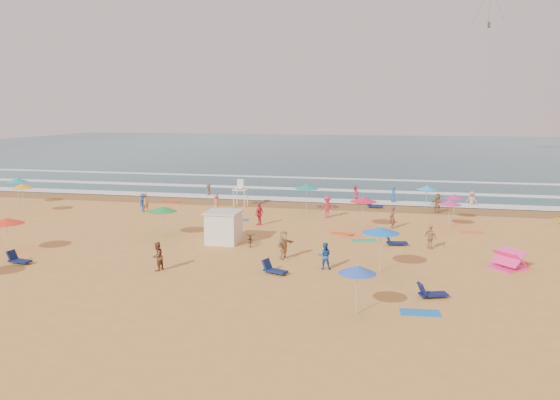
# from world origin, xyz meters

# --- Properties ---
(ground) EXTENTS (220.00, 220.00, 0.00)m
(ground) POSITION_xyz_m (0.00, 0.00, 0.00)
(ground) COLOR gold
(ground) RESTS_ON ground
(ocean) EXTENTS (220.00, 140.00, 0.18)m
(ocean) POSITION_xyz_m (0.00, 84.00, 0.00)
(ocean) COLOR #0C4756
(ocean) RESTS_ON ground
(wet_sand) EXTENTS (220.00, 220.00, 0.00)m
(wet_sand) POSITION_xyz_m (0.00, 12.50, 0.01)
(wet_sand) COLOR olive
(wet_sand) RESTS_ON ground
(surf_foam) EXTENTS (200.00, 18.70, 0.05)m
(surf_foam) POSITION_xyz_m (0.00, 21.32, 0.10)
(surf_foam) COLOR white
(surf_foam) RESTS_ON ground
(cabana) EXTENTS (2.00, 2.00, 2.00)m
(cabana) POSITION_xyz_m (-4.09, -2.82, 1.00)
(cabana) COLOR white
(cabana) RESTS_ON ground
(cabana_roof) EXTENTS (2.20, 2.20, 0.12)m
(cabana_roof) POSITION_xyz_m (-4.09, -2.82, 2.06)
(cabana_roof) COLOR silver
(cabana_roof) RESTS_ON cabana
(bicycle) EXTENTS (0.97, 1.70, 0.84)m
(bicycle) POSITION_xyz_m (-2.19, -3.12, 0.42)
(bicycle) COLOR black
(bicycle) RESTS_ON ground
(lifeguard_stand) EXTENTS (1.20, 1.20, 2.10)m
(lifeguard_stand) POSITION_xyz_m (-6.95, 10.64, 1.05)
(lifeguard_stand) COLOR white
(lifeguard_stand) RESTS_ON ground
(beach_umbrellas) EXTENTS (53.34, 28.51, 0.81)m
(beach_umbrellas) POSITION_xyz_m (-1.31, -0.17, 2.11)
(beach_umbrellas) COLOR green
(beach_umbrellas) RESTS_ON ground
(loungers) EXTENTS (38.55, 24.28, 0.34)m
(loungers) POSITION_xyz_m (9.03, -1.76, 0.17)
(loungers) COLOR #0E1A48
(loungers) RESTS_ON ground
(towels) EXTENTS (34.89, 26.57, 0.03)m
(towels) POSITION_xyz_m (-0.88, -1.54, 0.01)
(towels) COLOR #C91940
(towels) RESTS_ON ground
(beachgoers) EXTENTS (37.79, 26.19, 2.12)m
(beachgoers) POSITION_xyz_m (-1.21, 5.07, 0.78)
(beachgoers) COLOR #956D45
(beachgoers) RESTS_ON ground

